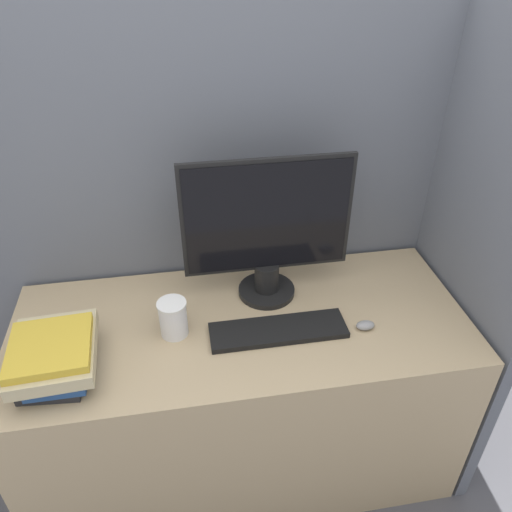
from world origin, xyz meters
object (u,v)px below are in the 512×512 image
monitor (267,233)px  mouse (365,325)px  coffee_cup (173,318)px  book_stack (55,356)px  keyboard (278,330)px

monitor → mouse: (0.29, -0.25, -0.24)m
mouse → coffee_cup: bearing=172.4°
coffee_cup → book_stack: (-0.35, -0.11, 0.00)m
coffee_cup → monitor: bearing=25.6°
mouse → monitor: bearing=139.6°
keyboard → book_stack: bearing=-175.2°
coffee_cup → book_stack: bearing=-162.1°
keyboard → book_stack: 0.70m
book_stack → mouse: bearing=1.7°
keyboard → monitor: bearing=89.8°
mouse → keyboard: bearing=174.2°
keyboard → book_stack: book_stack is taller
keyboard → coffee_cup: (-0.34, 0.06, 0.06)m
keyboard → coffee_cup: bearing=170.8°
monitor → mouse: size_ratio=9.16×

